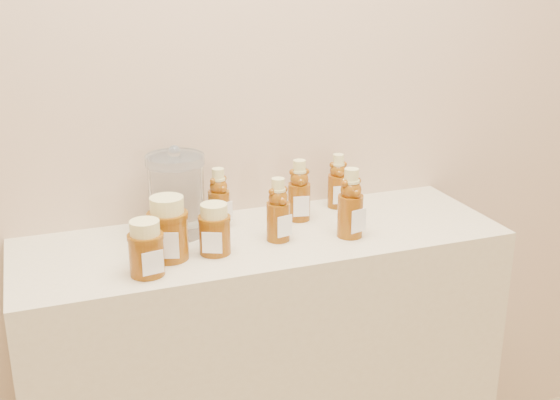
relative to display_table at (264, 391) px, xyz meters
name	(u,v)px	position (x,y,z in m)	size (l,w,h in m)	color
wall_back	(236,41)	(0.00, 0.20, 0.90)	(3.50, 0.02, 2.70)	tan
display_table	(264,391)	(0.00, 0.00, 0.00)	(1.20, 0.40, 0.90)	#C2B48E
bear_bottle_back_left	(219,194)	(-0.08, 0.11, 0.54)	(0.06, 0.06, 0.17)	#633007
bear_bottle_back_mid	(299,186)	(0.13, 0.08, 0.54)	(0.06, 0.06, 0.18)	#633007
bear_bottle_back_right	(338,177)	(0.26, 0.13, 0.53)	(0.06, 0.06, 0.17)	#633007
bear_bottle_front_left	(278,206)	(0.03, -0.04, 0.54)	(0.06, 0.06, 0.18)	#633007
bear_bottle_front_right	(351,199)	(0.20, -0.07, 0.55)	(0.07, 0.07, 0.20)	#633007
honey_jar_left	(168,228)	(-0.24, -0.05, 0.52)	(0.09, 0.09, 0.15)	#633007
honey_jar_back	(215,229)	(-0.14, -0.06, 0.51)	(0.08, 0.08, 0.12)	#633007
honey_jar_front	(146,248)	(-0.31, -0.12, 0.51)	(0.08, 0.08, 0.12)	#633007
glass_canister	(176,192)	(-0.19, 0.09, 0.56)	(0.14, 0.14, 0.22)	white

